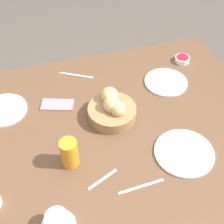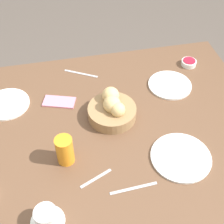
{
  "view_description": "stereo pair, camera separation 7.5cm",
  "coord_description": "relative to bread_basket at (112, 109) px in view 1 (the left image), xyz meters",
  "views": [
    {
      "loc": [
        0.24,
        0.87,
        1.8
      ],
      "look_at": [
        -0.03,
        -0.06,
        0.79
      ],
      "focal_mm": 50.0,
      "sensor_mm": 36.0,
      "label": 1
    },
    {
      "loc": [
        0.17,
        0.89,
        1.8
      ],
      "look_at": [
        -0.03,
        -0.06,
        0.79
      ],
      "focal_mm": 50.0,
      "sensor_mm": 36.0,
      "label": 2
    }
  ],
  "objects": [
    {
      "name": "ground_plane",
      "position": [
        0.03,
        0.07,
        -0.8
      ],
      "size": [
        10.0,
        10.0,
        0.0
      ],
      "primitive_type": "plane",
      "color": "#564C44"
    },
    {
      "name": "dining_table",
      "position": [
        0.03,
        0.07,
        -0.13
      ],
      "size": [
        1.43,
        1.08,
        0.76
      ],
      "color": "brown",
      "rests_on": "ground_plane"
    },
    {
      "name": "bread_basket",
      "position": [
        0.0,
        0.0,
        0.0
      ],
      "size": [
        0.22,
        0.22,
        0.12
      ],
      "color": "#99754C",
      "rests_on": "dining_table"
    },
    {
      "name": "plate_near_left",
      "position": [
        -0.33,
        -0.14,
        -0.04
      ],
      "size": [
        0.22,
        0.22,
        0.01
      ],
      "color": "white",
      "rests_on": "dining_table"
    },
    {
      "name": "plate_near_right",
      "position": [
        0.47,
        -0.17,
        -0.04
      ],
      "size": [
        0.21,
        0.21,
        0.01
      ],
      "color": "white",
      "rests_on": "dining_table"
    },
    {
      "name": "plate_far_center",
      "position": [
        -0.22,
        0.29,
        -0.04
      ],
      "size": [
        0.25,
        0.25,
        0.01
      ],
      "color": "white",
      "rests_on": "dining_table"
    },
    {
      "name": "juice_glass",
      "position": [
        0.23,
        0.2,
        0.02
      ],
      "size": [
        0.07,
        0.07,
        0.13
      ],
      "color": "orange",
      "rests_on": "dining_table"
    },
    {
      "name": "coffee_cup",
      "position": [
        0.32,
        0.45,
        -0.01
      ],
      "size": [
        0.12,
        0.12,
        0.07
      ],
      "color": "white",
      "rests_on": "dining_table"
    },
    {
      "name": "jam_bowl_berry",
      "position": [
        -0.48,
        -0.28,
        -0.03
      ],
      "size": [
        0.08,
        0.08,
        0.03
      ],
      "color": "white",
      "rests_on": "dining_table"
    },
    {
      "name": "fork_silver",
      "position": [
        -0.0,
        0.38,
        -0.04
      ],
      "size": [
        0.18,
        0.02,
        0.0
      ],
      "color": "#B7B7BC",
      "rests_on": "dining_table"
    },
    {
      "name": "knife_silver",
      "position": [
        0.1,
        -0.33,
        -0.04
      ],
      "size": [
        0.17,
        0.1,
        0.0
      ],
      "color": "#B7B7BC",
      "rests_on": "dining_table"
    },
    {
      "name": "spoon_coffee",
      "position": [
        0.13,
        0.31,
        -0.04
      ],
      "size": [
        0.13,
        0.06,
        0.0
      ],
      "color": "#B7B7BC",
      "rests_on": "dining_table"
    },
    {
      "name": "cell_phone",
      "position": [
        0.23,
        -0.14,
        -0.04
      ],
      "size": [
        0.17,
        0.12,
        0.01
      ],
      "color": "pink",
      "rests_on": "dining_table"
    }
  ]
}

